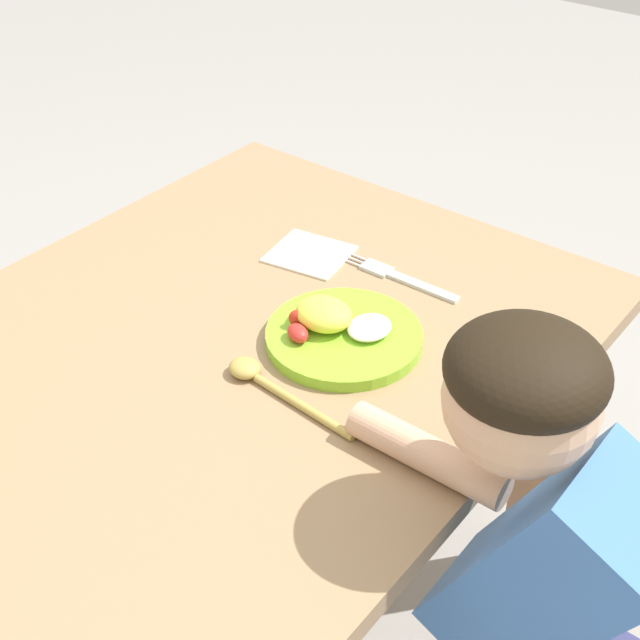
{
  "coord_description": "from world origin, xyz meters",
  "views": [
    {
      "loc": [
        -0.73,
        -0.73,
        1.45
      ],
      "look_at": [
        0.09,
        -0.09,
        0.69
      ],
      "focal_mm": 50.16,
      "sensor_mm": 36.0,
      "label": 1
    }
  ],
  "objects": [
    {
      "name": "ground_plane",
      "position": [
        0.0,
        0.0,
        0.0
      ],
      "size": [
        8.0,
        8.0,
        0.0
      ],
      "primitive_type": "plane",
      "color": "gray"
    },
    {
      "name": "dining_table",
      "position": [
        0.0,
        0.0,
        0.54
      ],
      "size": [
        1.03,
        0.84,
        0.67
      ],
      "color": "#987855",
      "rests_on": "ground_plane"
    },
    {
      "name": "plate",
      "position": [
        0.09,
        -0.12,
        0.69
      ],
      "size": [
        0.22,
        0.22,
        0.06
      ],
      "color": "#85C92E",
      "rests_on": "dining_table"
    },
    {
      "name": "fork",
      "position": [
        0.28,
        -0.1,
        0.68
      ],
      "size": [
        0.03,
        0.22,
        0.01
      ],
      "rotation": [
        0.0,
        0.0,
        1.58
      ],
      "color": "silver",
      "rests_on": "dining_table"
    },
    {
      "name": "spoon",
      "position": [
        -0.05,
        -0.1,
        0.68
      ],
      "size": [
        0.04,
        0.22,
        0.02
      ],
      "rotation": [
        0.0,
        0.0,
        1.49
      ],
      "color": "tan",
      "rests_on": "dining_table"
    },
    {
      "name": "person",
      "position": [
        -0.05,
        -0.54,
        0.52
      ],
      "size": [
        0.17,
        0.43,
        0.93
      ],
      "color": "#393B68",
      "rests_on": "ground_plane"
    },
    {
      "name": "napkin",
      "position": [
        0.25,
        0.06,
        0.68
      ],
      "size": [
        0.13,
        0.14,
        0.0
      ],
      "primitive_type": "cube",
      "rotation": [
        0.0,
        0.0,
        0.17
      ],
      "color": "white",
      "rests_on": "dining_table"
    }
  ]
}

